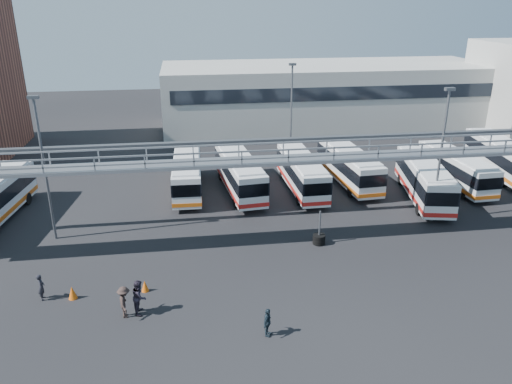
{
  "coord_description": "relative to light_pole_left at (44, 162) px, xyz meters",
  "views": [
    {
      "loc": [
        -6.39,
        -25.69,
        16.11
      ],
      "look_at": [
        -1.83,
        6.0,
        3.54
      ],
      "focal_mm": 35.0,
      "sensor_mm": 36.0,
      "label": 1
    }
  ],
  "objects": [
    {
      "name": "ground",
      "position": [
        16.0,
        -8.0,
        -5.73
      ],
      "size": [
        140.0,
        140.0,
        0.0
      ],
      "primitive_type": "plane",
      "color": "black",
      "rests_on": "ground"
    },
    {
      "name": "gantry",
      "position": [
        16.0,
        -2.13,
        -0.22
      ],
      "size": [
        51.4,
        5.15,
        7.1
      ],
      "color": "gray",
      "rests_on": "ground"
    },
    {
      "name": "warehouse",
      "position": [
        28.0,
        30.0,
        -1.73
      ],
      "size": [
        42.0,
        14.0,
        8.0
      ],
      "primitive_type": "cube",
      "color": "#9E9E99",
      "rests_on": "ground"
    },
    {
      "name": "light_pole_left",
      "position": [
        0.0,
        0.0,
        0.0
      ],
      "size": [
        0.7,
        0.35,
        10.21
      ],
      "color": "#4C4F54",
      "rests_on": "ground"
    },
    {
      "name": "light_pole_mid",
      "position": [
        28.0,
        -1.0,
        0.0
      ],
      "size": [
        0.7,
        0.35,
        10.21
      ],
      "color": "#4C4F54",
      "rests_on": "ground"
    },
    {
      "name": "light_pole_back",
      "position": [
        20.0,
        14.0,
        0.0
      ],
      "size": [
        0.7,
        0.35,
        10.21
      ],
      "color": "#4C4F54",
      "rests_on": "ground"
    },
    {
      "name": "bus_3",
      "position": [
        9.53,
        7.98,
        -4.01
      ],
      "size": [
        2.66,
        10.3,
        3.11
      ],
      "rotation": [
        0.0,
        0.0,
        -0.03
      ],
      "color": "silver",
      "rests_on": "ground"
    },
    {
      "name": "bus_4",
      "position": [
        14.05,
        7.27,
        -3.93
      ],
      "size": [
        3.58,
        10.88,
        3.25
      ],
      "rotation": [
        0.0,
        0.0,
        0.11
      ],
      "color": "silver",
      "rests_on": "ground"
    },
    {
      "name": "bus_5",
      "position": [
        19.51,
        6.82,
        -4.0
      ],
      "size": [
        2.58,
        10.31,
        3.12
      ],
      "rotation": [
        0.0,
        0.0,
        0.02
      ],
      "color": "silver",
      "rests_on": "ground"
    },
    {
      "name": "bus_6",
      "position": [
        24.19,
        8.01,
        -3.95
      ],
      "size": [
        3.18,
        10.73,
        3.21
      ],
      "rotation": [
        0.0,
        0.0,
        0.07
      ],
      "color": "silver",
      "rests_on": "ground"
    },
    {
      "name": "bus_7",
      "position": [
        29.26,
        3.39,
        -3.91
      ],
      "size": [
        4.63,
        11.12,
        3.29
      ],
      "rotation": [
        0.0,
        0.0,
        -0.2
      ],
      "color": "silver",
      "rests_on": "ground"
    },
    {
      "name": "bus_8",
      "position": [
        33.6,
        6.04,
        -4.04
      ],
      "size": [
        2.75,
        10.14,
        3.05
      ],
      "rotation": [
        0.0,
        0.0,
        0.04
      ],
      "color": "silver",
      "rests_on": "ground"
    },
    {
      "name": "bus_9",
      "position": [
        39.45,
        8.46,
        -3.89
      ],
      "size": [
        3.9,
        11.18,
        3.32
      ],
      "rotation": [
        0.0,
        0.0,
        -0.13
      ],
      "color": "silver",
      "rests_on": "ground"
    },
    {
      "name": "pedestrian_a",
      "position": [
        1.03,
        -7.92,
        -4.93
      ],
      "size": [
        0.5,
        0.65,
        1.6
      ],
      "primitive_type": "imported",
      "rotation": [
        0.0,
        0.0,
        1.78
      ],
      "color": "black",
      "rests_on": "ground"
    },
    {
      "name": "pedestrian_b",
      "position": [
        6.64,
        -10.0,
        -4.74
      ],
      "size": [
        0.78,
        0.99,
        1.98
      ],
      "primitive_type": "imported",
      "rotation": [
        0.0,
        0.0,
        1.54
      ],
      "color": "#241E2A",
      "rests_on": "ground"
    },
    {
      "name": "pedestrian_c",
      "position": [
        5.87,
        -10.29,
        -4.82
      ],
      "size": [
        0.82,
        1.25,
        1.82
      ],
      "primitive_type": "imported",
      "rotation": [
        0.0,
        0.0,
        1.7
      ],
      "color": "#312420",
      "rests_on": "ground"
    },
    {
      "name": "pedestrian_d",
      "position": [
        13.17,
        -12.99,
        -4.94
      ],
      "size": [
        0.76,
        1.0,
        1.57
      ],
      "primitive_type": "imported",
      "rotation": [
        0.0,
        0.0,
        1.1
      ],
      "color": "#1B2831",
      "rests_on": "ground"
    },
    {
      "name": "cone_left",
      "position": [
        2.71,
        -8.1,
        -5.34
      ],
      "size": [
        0.61,
        0.61,
        0.78
      ],
      "primitive_type": "cone",
      "rotation": [
        0.0,
        0.0,
        -0.28
      ],
      "color": "#D9570C",
      "rests_on": "ground"
    },
    {
      "name": "cone_right",
      "position": [
        6.75,
        -7.9,
        -5.38
      ],
      "size": [
        0.55,
        0.55,
        0.69
      ],
      "primitive_type": "cone",
      "rotation": [
        0.0,
        0.0,
        -0.31
      ],
      "color": "#D9570C",
      "rests_on": "ground"
    },
    {
      "name": "tire_stack",
      "position": [
        18.4,
        -3.5,
        -5.31
      ],
      "size": [
        0.87,
        0.87,
        2.5
      ],
      "color": "black",
      "rests_on": "ground"
    }
  ]
}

